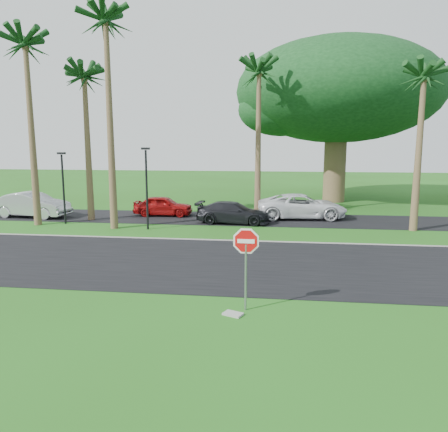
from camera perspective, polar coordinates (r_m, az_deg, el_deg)
ground at (r=16.16m, az=1.85°, el=-8.14°), size 120.00×120.00×0.00m
road at (r=18.07m, az=2.45°, el=-6.19°), size 120.00×8.00×0.02m
parking_strip at (r=28.30m, az=4.21°, el=-0.42°), size 120.00×5.00×0.02m
curb at (r=21.98m, az=3.33°, el=-3.28°), size 120.00×0.12×0.06m
stop_sign_near at (r=12.76m, az=2.88°, el=-4.71°), size 1.05×0.07×2.62m
palm_left_far at (r=28.75m, az=-24.50°, el=19.22°), size 5.00×5.00×11.50m
palm_left_mid at (r=29.14m, az=-17.78°, el=16.57°), size 5.00×5.00×10.00m
palm_left_near at (r=26.35m, az=-15.18°, el=22.85°), size 5.00×5.00×12.50m
palm_center at (r=29.67m, az=4.60°, el=17.80°), size 5.00×5.00×10.50m
palm_right_near at (r=26.64m, az=24.66°, el=15.81°), size 5.00×5.00×9.50m
canopy_tree at (r=37.82m, az=14.64°, el=15.42°), size 16.50×16.50×13.12m
streetlight_left at (r=28.09m, az=-20.27°, el=4.06°), size 0.45×0.25×4.34m
streetlight_right at (r=25.06m, az=-10.08°, el=4.26°), size 0.45×0.25×4.64m
car_silver at (r=31.56m, az=-23.76°, el=1.32°), size 5.12×2.19×1.64m
car_red at (r=29.76m, az=-7.95°, el=1.30°), size 4.01×1.74×1.35m
car_dark at (r=26.73m, az=1.19°, el=0.42°), size 4.64×2.17×1.31m
car_minivan at (r=28.85m, az=10.15°, el=1.22°), size 5.92×3.13×1.59m
utility_slab at (r=12.92m, az=1.18°, el=-12.67°), size 0.64×0.54×0.06m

